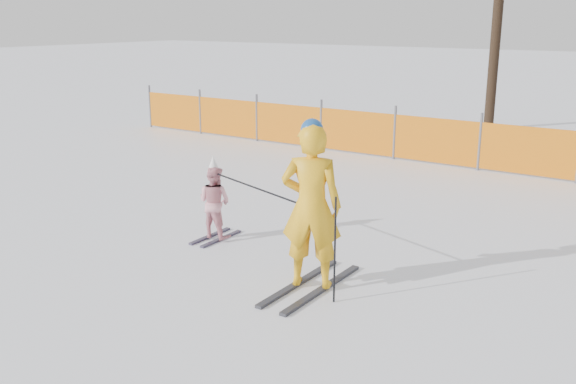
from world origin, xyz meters
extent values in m
plane|color=white|center=(0.00, 0.00, 0.00)|extent=(120.00, 120.00, 0.00)
cube|color=black|center=(0.51, -0.01, 0.02)|extent=(0.09, 1.71, 0.04)
cube|color=black|center=(0.85, -0.01, 0.02)|extent=(0.09, 1.71, 0.04)
imported|color=yellow|center=(0.68, -0.01, 1.04)|extent=(0.86, 0.73, 2.01)
sphere|color=#19498B|center=(0.68, -0.01, 1.97)|extent=(0.26, 0.26, 0.26)
cube|color=black|center=(-1.58, 0.71, 0.01)|extent=(0.09, 0.88, 0.03)
cube|color=black|center=(-1.36, 0.71, 0.01)|extent=(0.09, 0.88, 0.03)
imported|color=pink|center=(-1.47, 0.71, 0.57)|extent=(0.55, 0.44, 1.09)
cone|color=white|center=(-1.47, 0.71, 1.15)|extent=(0.19, 0.19, 0.24)
cylinder|color=black|center=(1.13, -0.21, 0.64)|extent=(0.02, 0.02, 1.28)
cylinder|color=black|center=(-0.39, 0.35, 1.02)|extent=(1.92, 0.66, 0.02)
cylinder|color=#595960|center=(-9.65, 7.32, 0.62)|extent=(0.06, 0.06, 1.25)
cylinder|color=#595960|center=(-7.65, 7.32, 0.62)|extent=(0.06, 0.06, 1.25)
cylinder|color=#595960|center=(-5.65, 7.32, 0.62)|extent=(0.06, 0.06, 1.25)
cylinder|color=#595960|center=(-3.65, 7.32, 0.62)|extent=(0.06, 0.06, 1.25)
cylinder|color=#595960|center=(-1.65, 7.32, 0.62)|extent=(0.06, 0.06, 1.25)
cylinder|color=#595960|center=(0.35, 7.32, 0.62)|extent=(0.06, 0.06, 1.25)
cube|color=orange|center=(-2.06, 7.32, 0.55)|extent=(15.19, 0.03, 1.00)
cylinder|color=black|center=(-1.13, 12.72, 2.86)|extent=(0.29, 0.29, 5.73)
camera|label=1|loc=(4.58, -6.22, 3.23)|focal=40.00mm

